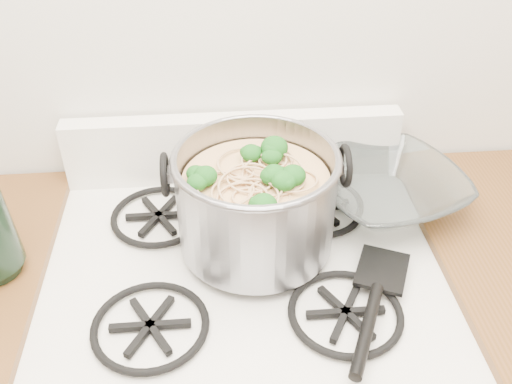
% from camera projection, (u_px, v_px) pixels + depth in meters
% --- Properties ---
extents(stock_pot, '(0.34, 0.31, 0.21)m').
position_uv_depth(stock_pot, '(256.00, 202.00, 1.08)').
color(stock_pot, gray).
rests_on(stock_pot, gas_range).
extents(spatula, '(0.39, 0.40, 0.02)m').
position_uv_depth(spatula, '(383.00, 267.00, 1.06)').
color(spatula, black).
rests_on(spatula, gas_range).
extents(glass_bowl, '(0.16, 0.16, 0.03)m').
position_uv_depth(glass_bowl, '(385.00, 197.00, 1.22)').
color(glass_bowl, white).
rests_on(glass_bowl, gas_range).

